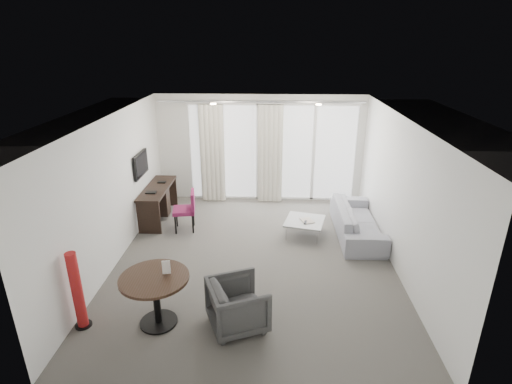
{
  "coord_description": "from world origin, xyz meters",
  "views": [
    {
      "loc": [
        0.29,
        -6.43,
        3.86
      ],
      "look_at": [
        0.0,
        0.6,
        1.1
      ],
      "focal_mm": 28.0,
      "sensor_mm": 36.0,
      "label": 1
    }
  ],
  "objects_px": {
    "sofa": "(357,221)",
    "red_lamp": "(77,291)",
    "desk": "(158,203)",
    "rattan_chair_a": "(280,171)",
    "round_table": "(157,300)",
    "tub_armchair": "(238,305)",
    "rattan_chair_b": "(326,170)",
    "coffee_table": "(304,228)",
    "desk_chair": "(184,211)"
  },
  "relations": [
    {
      "from": "desk_chair",
      "to": "coffee_table",
      "type": "bearing_deg",
      "value": -12.14
    },
    {
      "from": "round_table",
      "to": "sofa",
      "type": "height_order",
      "value": "round_table"
    },
    {
      "from": "tub_armchair",
      "to": "round_table",
      "type": "bearing_deg",
      "value": 67.51
    },
    {
      "from": "desk",
      "to": "rattan_chair_b",
      "type": "height_order",
      "value": "rattan_chair_b"
    },
    {
      "from": "sofa",
      "to": "tub_armchair",
      "type": "bearing_deg",
      "value": 142.72
    },
    {
      "from": "rattan_chair_a",
      "to": "coffee_table",
      "type": "bearing_deg",
      "value": -96.77
    },
    {
      "from": "desk_chair",
      "to": "rattan_chair_b",
      "type": "relative_size",
      "value": 1.02
    },
    {
      "from": "red_lamp",
      "to": "sofa",
      "type": "distance_m",
      "value": 5.36
    },
    {
      "from": "red_lamp",
      "to": "coffee_table",
      "type": "height_order",
      "value": "red_lamp"
    },
    {
      "from": "desk",
      "to": "red_lamp",
      "type": "relative_size",
      "value": 1.35
    },
    {
      "from": "desk_chair",
      "to": "tub_armchair",
      "type": "distance_m",
      "value": 3.28
    },
    {
      "from": "red_lamp",
      "to": "desk_chair",
      "type": "bearing_deg",
      "value": 74.97
    },
    {
      "from": "red_lamp",
      "to": "desk",
      "type": "bearing_deg",
      "value": 87.92
    },
    {
      "from": "desk_chair",
      "to": "rattan_chair_a",
      "type": "height_order",
      "value": "desk_chair"
    },
    {
      "from": "sofa",
      "to": "desk",
      "type": "bearing_deg",
      "value": 82.04
    },
    {
      "from": "rattan_chair_b",
      "to": "sofa",
      "type": "bearing_deg",
      "value": -83.05
    },
    {
      "from": "round_table",
      "to": "desk_chair",
      "type": "bearing_deg",
      "value": 94.49
    },
    {
      "from": "sofa",
      "to": "red_lamp",
      "type": "bearing_deg",
      "value": 124.21
    },
    {
      "from": "round_table",
      "to": "tub_armchair",
      "type": "bearing_deg",
      "value": -0.65
    },
    {
      "from": "round_table",
      "to": "sofa",
      "type": "xyz_separation_m",
      "value": [
        3.37,
        2.9,
        -0.08
      ]
    },
    {
      "from": "sofa",
      "to": "round_table",
      "type": "bearing_deg",
      "value": 130.75
    },
    {
      "from": "round_table",
      "to": "red_lamp",
      "type": "relative_size",
      "value": 0.82
    },
    {
      "from": "coffee_table",
      "to": "rattan_chair_a",
      "type": "relative_size",
      "value": 1.04
    },
    {
      "from": "coffee_table",
      "to": "sofa",
      "type": "distance_m",
      "value": 1.1
    },
    {
      "from": "rattan_chair_a",
      "to": "desk",
      "type": "bearing_deg",
      "value": -153.66
    },
    {
      "from": "desk",
      "to": "coffee_table",
      "type": "height_order",
      "value": "desk"
    },
    {
      "from": "desk_chair",
      "to": "rattan_chair_b",
      "type": "distance_m",
      "value": 4.41
    },
    {
      "from": "coffee_table",
      "to": "desk_chair",
      "type": "bearing_deg",
      "value": 176.44
    },
    {
      "from": "tub_armchair",
      "to": "rattan_chair_b",
      "type": "relative_size",
      "value": 0.9
    },
    {
      "from": "rattan_chair_b",
      "to": "round_table",
      "type": "bearing_deg",
      "value": -116.22
    },
    {
      "from": "round_table",
      "to": "tub_armchair",
      "type": "xyz_separation_m",
      "value": [
        1.15,
        -0.01,
        -0.03
      ]
    },
    {
      "from": "sofa",
      "to": "rattan_chair_a",
      "type": "height_order",
      "value": "rattan_chair_a"
    },
    {
      "from": "desk",
      "to": "rattan_chair_a",
      "type": "xyz_separation_m",
      "value": [
        2.75,
        2.44,
        -0.01
      ]
    },
    {
      "from": "desk_chair",
      "to": "round_table",
      "type": "height_order",
      "value": "desk_chair"
    },
    {
      "from": "coffee_table",
      "to": "rattan_chair_a",
      "type": "height_order",
      "value": "rattan_chair_a"
    },
    {
      "from": "desk_chair",
      "to": "desk",
      "type": "bearing_deg",
      "value": 133.54
    },
    {
      "from": "red_lamp",
      "to": "tub_armchair",
      "type": "distance_m",
      "value": 2.22
    },
    {
      "from": "round_table",
      "to": "rattan_chair_a",
      "type": "bearing_deg",
      "value": 72.95
    },
    {
      "from": "tub_armchair",
      "to": "coffee_table",
      "type": "xyz_separation_m",
      "value": [
        1.14,
        2.82,
        -0.18
      ]
    },
    {
      "from": "sofa",
      "to": "rattan_chair_b",
      "type": "bearing_deg",
      "value": 5.32
    },
    {
      "from": "tub_armchair",
      "to": "sofa",
      "type": "distance_m",
      "value": 3.67
    },
    {
      "from": "desk",
      "to": "red_lamp",
      "type": "xyz_separation_m",
      "value": [
        -0.13,
        -3.61,
        0.22
      ]
    },
    {
      "from": "red_lamp",
      "to": "round_table",
      "type": "bearing_deg",
      "value": 5.72
    },
    {
      "from": "coffee_table",
      "to": "desk",
      "type": "bearing_deg",
      "value": 167.77
    },
    {
      "from": "red_lamp",
      "to": "coffee_table",
      "type": "relative_size",
      "value": 1.56
    },
    {
      "from": "desk",
      "to": "desk_chair",
      "type": "relative_size",
      "value": 1.83
    },
    {
      "from": "desk_chair",
      "to": "sofa",
      "type": "distance_m",
      "value": 3.61
    },
    {
      "from": "round_table",
      "to": "coffee_table",
      "type": "height_order",
      "value": "round_table"
    },
    {
      "from": "tub_armchair",
      "to": "rattan_chair_b",
      "type": "bearing_deg",
      "value": -40.18
    },
    {
      "from": "rattan_chair_a",
      "to": "rattan_chair_b",
      "type": "distance_m",
      "value": 1.28
    }
  ]
}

